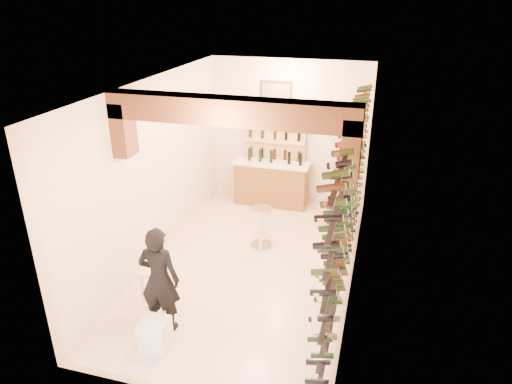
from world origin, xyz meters
TOP-DOWN VIEW (x-y plane):
  - ground at (0.00, 0.00)m, footprint 6.00×6.00m
  - room_shell at (0.00, -0.26)m, footprint 3.52×6.02m
  - wine_rack at (1.53, 0.00)m, footprint 0.32×5.70m
  - back_counter at (-0.30, 2.65)m, footprint 1.70×0.62m
  - back_shelving at (-0.30, 2.89)m, footprint 1.40×0.31m
  - tasting_table at (-1.08, -1.42)m, footprint 0.46×0.46m
  - white_stool at (-0.67, -2.35)m, footprint 0.38×0.38m
  - person at (-0.78, -1.90)m, footprint 0.61×0.42m
  - chrome_barstool at (-0.01, 0.71)m, footprint 0.41×0.41m
  - crate_lower at (1.16, 1.77)m, footprint 0.52×0.43m
  - crate_upper at (1.16, 1.77)m, footprint 0.51×0.43m

SIDE VIEW (x-z plane):
  - ground at x=0.00m, z-range 0.00..0.00m
  - crate_lower at x=1.16m, z-range 0.00..0.27m
  - white_stool at x=-0.67m, z-range 0.00..0.45m
  - crate_upper at x=1.16m, z-range 0.27..0.53m
  - chrome_barstool at x=-0.01m, z-range 0.06..0.86m
  - tasting_table at x=-1.08m, z-range 0.14..0.92m
  - back_counter at x=-0.30m, z-range -0.11..1.18m
  - person at x=-0.78m, z-range 0.00..1.61m
  - back_shelving at x=-0.30m, z-range -0.19..2.53m
  - wine_rack at x=1.53m, z-range 0.27..2.83m
  - room_shell at x=0.00m, z-range 0.65..3.86m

